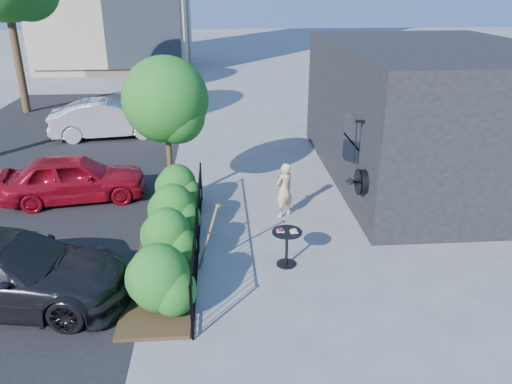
{
  "coord_description": "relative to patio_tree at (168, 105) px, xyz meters",
  "views": [
    {
      "loc": [
        -0.94,
        -9.95,
        5.63
      ],
      "look_at": [
        -0.15,
        0.58,
        1.2
      ],
      "focal_mm": 35.0,
      "sensor_mm": 36.0,
      "label": 1
    }
  ],
  "objects": [
    {
      "name": "patio_tree",
      "position": [
        0.0,
        0.0,
        0.0
      ],
      "size": [
        2.2,
        2.2,
        3.94
      ],
      "color": "#3F2B19",
      "rests_on": "ground"
    },
    {
      "name": "car_darkgrey",
      "position": [
        -2.78,
        -4.37,
        -2.08
      ],
      "size": [
        4.94,
        2.59,
        1.37
      ],
      "primitive_type": "imported",
      "rotation": [
        0.0,
        0.0,
        1.42
      ],
      "color": "black",
      "rests_on": "ground"
    },
    {
      "name": "woman",
      "position": [
        2.91,
        -0.97,
        -2.04
      ],
      "size": [
        0.63,
        0.59,
        1.45
      ],
      "primitive_type": "imported",
      "rotation": [
        0.0,
        0.0,
        3.75
      ],
      "color": "tan",
      "rests_on": "ground"
    },
    {
      "name": "shop_building",
      "position": [
        7.73,
        1.74,
        -0.76
      ],
      "size": [
        6.22,
        9.0,
        4.0
      ],
      "color": "black",
      "rests_on": "ground"
    },
    {
      "name": "planting_bed",
      "position": [
        0.04,
        -2.76,
        -2.72
      ],
      "size": [
        1.3,
        6.0,
        0.08
      ],
      "primitive_type": "cube",
      "color": "#382616",
      "rests_on": "ground"
    },
    {
      "name": "cafe_table",
      "position": [
        2.65,
        -3.43,
        -2.2
      ],
      "size": [
        0.64,
        0.64,
        0.86
      ],
      "rotation": [
        0.0,
        0.0,
        -0.01
      ],
      "color": "black",
      "rests_on": "ground"
    },
    {
      "name": "car_red",
      "position": [
        -2.77,
        0.5,
        -2.11
      ],
      "size": [
        4.05,
        2.14,
        1.32
      ],
      "primitive_type": "imported",
      "rotation": [
        0.0,
        0.0,
        1.73
      ],
      "color": "#A80E1F",
      "rests_on": "ground"
    },
    {
      "name": "ground",
      "position": [
        2.24,
        -2.76,
        -2.76
      ],
      "size": [
        120.0,
        120.0,
        0.0
      ],
      "primitive_type": "plane",
      "color": "gray",
      "rests_on": "ground"
    },
    {
      "name": "fence",
      "position": [
        0.74,
        -2.76,
        -2.2
      ],
      "size": [
        0.05,
        6.05,
        1.1
      ],
      "color": "black",
      "rests_on": "ground"
    },
    {
      "name": "car_silver",
      "position": [
        -3.02,
        6.75,
        -2.04
      ],
      "size": [
        4.59,
        2.16,
        1.46
      ],
      "primitive_type": "imported",
      "rotation": [
        0.0,
        0.0,
        1.71
      ],
      "color": "silver",
      "rests_on": "ground"
    },
    {
      "name": "street",
      "position": [
        -4.76,
        0.24,
        -2.76
      ],
      "size": [
        9.0,
        30.0,
        0.01
      ],
      "primitive_type": "cube",
      "color": "black",
      "rests_on": "ground"
    },
    {
      "name": "shrubs",
      "position": [
        0.14,
        -2.66,
        -2.06
      ],
      "size": [
        1.1,
        5.6,
        1.24
      ],
      "color": "#155F1D",
      "rests_on": "ground"
    },
    {
      "name": "shovel",
      "position": [
        0.98,
        -3.37,
        -2.11
      ],
      "size": [
        0.51,
        0.19,
        1.49
      ],
      "color": "brown",
      "rests_on": "ground"
    }
  ]
}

